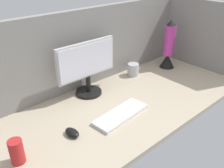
{
  "coord_description": "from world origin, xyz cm",
  "views": [
    {
      "loc": [
        -100.13,
        -97.76,
        85.52
      ],
      "look_at": [
        -5.51,
        0.0,
        14.0
      ],
      "focal_mm": 39.23,
      "sensor_mm": 36.0,
      "label": 1
    }
  ],
  "objects_px": {
    "mouse": "(72,133)",
    "mug_steel": "(133,70)",
    "monitor": "(87,66)",
    "lava_lamp": "(169,48)",
    "keyboard": "(121,114)",
    "mug_red_plastic": "(17,152)"
  },
  "relations": [
    {
      "from": "keyboard",
      "to": "mug_red_plastic",
      "type": "height_order",
      "value": "mug_red_plastic"
    },
    {
      "from": "monitor",
      "to": "lava_lamp",
      "type": "xyz_separation_m",
      "value": [
        0.78,
        -0.08,
        -0.04
      ]
    },
    {
      "from": "mouse",
      "to": "mug_steel",
      "type": "xyz_separation_m",
      "value": [
        0.78,
        0.31,
        0.03
      ]
    },
    {
      "from": "mouse",
      "to": "lava_lamp",
      "type": "relative_size",
      "value": 0.24
    },
    {
      "from": "mug_steel",
      "to": "lava_lamp",
      "type": "relative_size",
      "value": 0.24
    },
    {
      "from": "keyboard",
      "to": "lava_lamp",
      "type": "bearing_deg",
      "value": 12.83
    },
    {
      "from": "monitor",
      "to": "keyboard",
      "type": "relative_size",
      "value": 1.21
    },
    {
      "from": "keyboard",
      "to": "lava_lamp",
      "type": "xyz_separation_m",
      "value": [
        0.8,
        0.27,
        0.16
      ]
    },
    {
      "from": "mug_red_plastic",
      "to": "mug_steel",
      "type": "height_order",
      "value": "mug_red_plastic"
    },
    {
      "from": "mouse",
      "to": "lava_lamp",
      "type": "bearing_deg",
      "value": 7.38
    },
    {
      "from": "keyboard",
      "to": "mug_steel",
      "type": "height_order",
      "value": "mug_steel"
    },
    {
      "from": "mug_red_plastic",
      "to": "lava_lamp",
      "type": "xyz_separation_m",
      "value": [
        1.41,
        0.22,
        0.11
      ]
    },
    {
      "from": "monitor",
      "to": "lava_lamp",
      "type": "distance_m",
      "value": 0.79
    },
    {
      "from": "keyboard",
      "to": "lava_lamp",
      "type": "height_order",
      "value": "lava_lamp"
    },
    {
      "from": "keyboard",
      "to": "mouse",
      "type": "xyz_separation_m",
      "value": [
        -0.32,
        0.04,
        0.01
      ]
    },
    {
      "from": "keyboard",
      "to": "lava_lamp",
      "type": "relative_size",
      "value": 0.91
    },
    {
      "from": "mouse",
      "to": "lava_lamp",
      "type": "height_order",
      "value": "lava_lamp"
    },
    {
      "from": "mouse",
      "to": "lava_lamp",
      "type": "xyz_separation_m",
      "value": [
        1.12,
        0.23,
        0.15
      ]
    },
    {
      "from": "monitor",
      "to": "lava_lamp",
      "type": "relative_size",
      "value": 1.1
    },
    {
      "from": "keyboard",
      "to": "mouse",
      "type": "distance_m",
      "value": 0.32
    },
    {
      "from": "mouse",
      "to": "mug_steel",
      "type": "relative_size",
      "value": 1.0
    },
    {
      "from": "monitor",
      "to": "mug_steel",
      "type": "bearing_deg",
      "value": -0.45
    }
  ]
}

